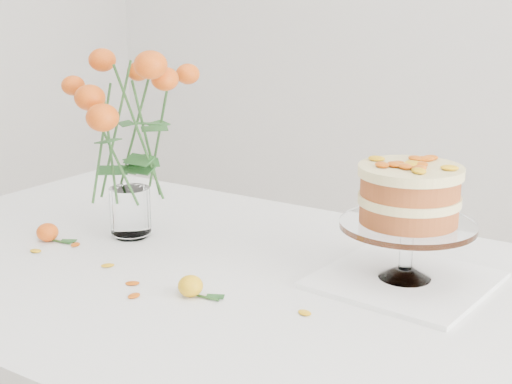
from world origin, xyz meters
TOP-DOWN VIEW (x-y plane):
  - table at (0.00, 0.00)m, footprint 1.43×0.93m
  - napkin at (0.39, 0.14)m, footprint 0.31×0.31m
  - cake_stand at (0.39, 0.14)m, footprint 0.24×0.24m
  - rose_vase at (-0.20, 0.06)m, footprint 0.36×0.36m
  - loose_rose_near at (0.10, -0.12)m, footprint 0.08×0.04m
  - loose_rose_far at (-0.33, -0.06)m, footprint 0.08×0.05m
  - stray_petal_a at (-0.12, -0.10)m, footprint 0.03×0.02m
  - stray_petal_b at (-0.02, -0.14)m, footprint 0.03×0.02m
  - stray_petal_c at (0.02, -0.18)m, footprint 0.03×0.02m
  - stray_petal_d at (-0.26, -0.05)m, footprint 0.03×0.02m
  - stray_petal_e at (-0.30, -0.12)m, footprint 0.03×0.02m
  - stray_petal_f at (0.30, -0.08)m, footprint 0.03×0.02m

SIDE VIEW (x-z plane):
  - table at x=0.00m, z-range 0.30..1.05m
  - stray_petal_a at x=-0.12m, z-range 0.76..0.76m
  - stray_petal_b at x=-0.02m, z-range 0.76..0.76m
  - stray_petal_c at x=0.02m, z-range 0.76..0.76m
  - stray_petal_d at x=-0.26m, z-range 0.76..0.76m
  - stray_petal_e at x=-0.30m, z-range 0.76..0.76m
  - stray_petal_f at x=0.30m, z-range 0.76..0.76m
  - napkin at x=0.39m, z-range 0.76..0.77m
  - loose_rose_near at x=0.10m, z-range 0.76..0.79m
  - loose_rose_far at x=-0.33m, z-range 0.76..0.79m
  - cake_stand at x=0.39m, z-range 0.80..1.02m
  - rose_vase at x=-0.20m, z-range 0.79..1.23m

